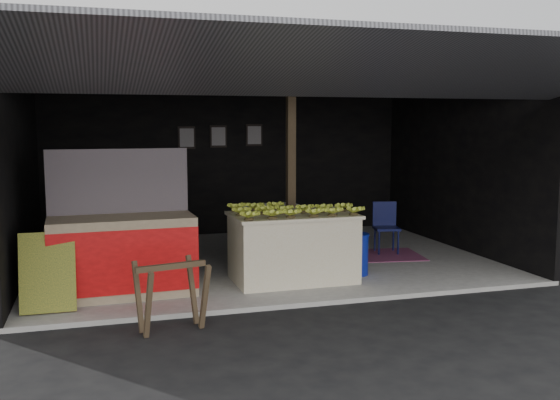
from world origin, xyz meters
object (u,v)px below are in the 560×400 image
object	(u,v)px
neighbor_stall	(123,252)
water_barrel	(355,255)
sawhorse	(171,289)
plastic_chair	(385,223)
white_crate	(273,234)
banana_table	(293,247)

from	to	relation	value
neighbor_stall	water_barrel	distance (m)	3.18
sawhorse	plastic_chair	distance (m)	4.76
white_crate	sawhorse	bearing A→B (deg)	-130.57
white_crate	plastic_chair	xyz separation A→B (m)	(1.99, 0.25, 0.04)
water_barrel	plastic_chair	xyz separation A→B (m)	(1.09, 1.28, 0.21)
sawhorse	white_crate	bearing A→B (deg)	42.11
neighbor_stall	banana_table	bearing A→B (deg)	0.01
banana_table	plastic_chair	bearing A→B (deg)	33.07
neighbor_stall	white_crate	bearing A→B (deg)	25.38
banana_table	white_crate	world-z (taller)	banana_table
banana_table	sawhorse	xyz separation A→B (m)	(-1.80, -1.48, -0.06)
white_crate	plastic_chair	size ratio (longest dim) A/B	1.07
water_barrel	plastic_chair	bearing A→B (deg)	49.45
banana_table	plastic_chair	size ratio (longest dim) A/B	2.00
white_crate	water_barrel	world-z (taller)	white_crate
banana_table	plastic_chair	xyz separation A→B (m)	(2.03, 1.35, 0.03)
sawhorse	plastic_chair	xyz separation A→B (m)	(3.83, 2.83, 0.09)
banana_table	white_crate	bearing A→B (deg)	87.57
neighbor_stall	plastic_chair	xyz separation A→B (m)	(4.26, 1.43, -0.05)
banana_table	water_barrel	xyz separation A→B (m)	(0.94, 0.07, -0.18)
plastic_chair	water_barrel	bearing A→B (deg)	-118.00
sawhorse	water_barrel	distance (m)	3.15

